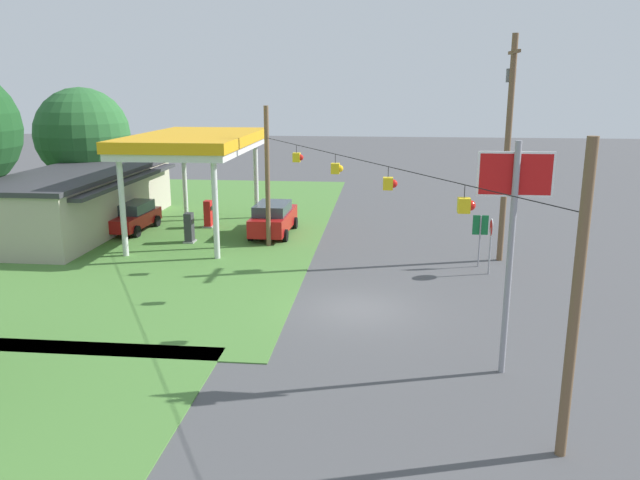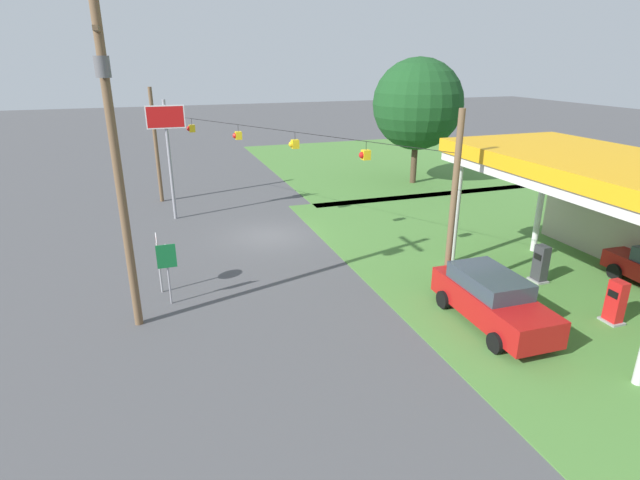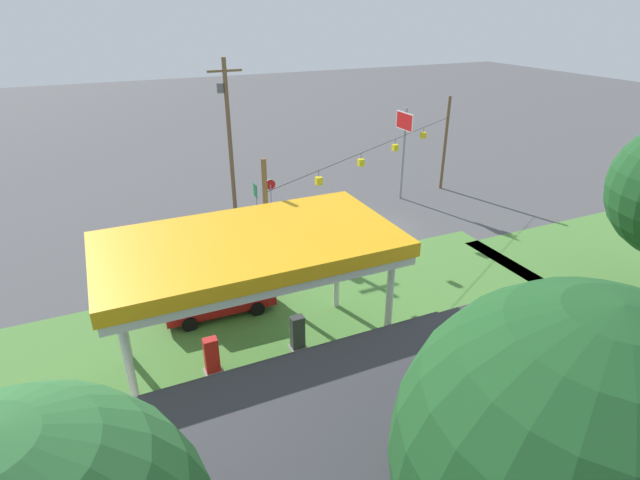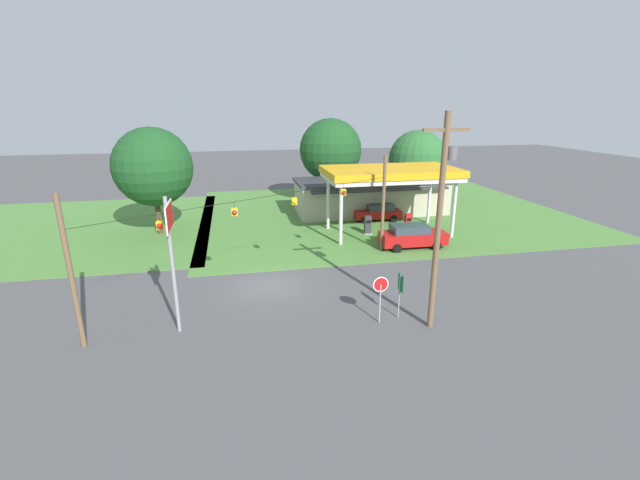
# 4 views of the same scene
# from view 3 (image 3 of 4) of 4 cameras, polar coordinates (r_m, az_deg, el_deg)

# --- Properties ---
(ground_plane) EXTENTS (160.00, 160.00, 0.00)m
(ground_plane) POSITION_cam_3_polar(r_m,az_deg,el_deg) (32.48, 6.29, 1.10)
(ground_plane) COLOR #4C4C4F
(gas_station_canopy) EXTENTS (10.89, 5.96, 5.58)m
(gas_station_canopy) POSITION_cam_3_polar(r_m,az_deg,el_deg) (18.53, -8.05, -1.13)
(gas_station_canopy) COLOR silver
(gas_station_canopy) RESTS_ON ground
(gas_station_store) EXTENTS (15.04, 6.34, 3.41)m
(gas_station_store) POSITION_cam_3_polar(r_m,az_deg,el_deg) (15.00, -1.28, -24.90)
(gas_station_store) COLOR #B2A893
(gas_station_store) RESTS_ON ground
(fuel_pump_near) EXTENTS (0.71, 0.56, 1.61)m
(fuel_pump_near) POSITION_cam_3_polar(r_m,az_deg,el_deg) (21.25, -2.59, -10.67)
(fuel_pump_near) COLOR gray
(fuel_pump_near) RESTS_ON ground
(fuel_pump_far) EXTENTS (0.71, 0.56, 1.61)m
(fuel_pump_far) POSITION_cam_3_polar(r_m,az_deg,el_deg) (20.48, -12.28, -12.92)
(fuel_pump_far) COLOR gray
(fuel_pump_far) RESTS_ON ground
(car_at_pumps_front) EXTENTS (5.10, 2.20, 1.83)m
(car_at_pumps_front) POSITION_cam_3_polar(r_m,az_deg,el_deg) (23.92, -11.36, -6.15)
(car_at_pumps_front) COLOR #AD1414
(car_at_pumps_front) RESTS_ON ground
(car_at_pumps_rear) EXTENTS (4.51, 2.27, 1.65)m
(car_at_pumps_rear) POSITION_cam_3_polar(r_m,az_deg,el_deg) (17.64, -4.59, -19.35)
(car_at_pumps_rear) COLOR #AD1414
(car_at_pumps_rear) RESTS_ON ground
(stop_sign_roadside) EXTENTS (0.80, 0.08, 2.50)m
(stop_sign_roadside) POSITION_cam_3_polar(r_m,az_deg,el_deg) (34.52, -5.66, 5.86)
(stop_sign_roadside) COLOR #99999E
(stop_sign_roadside) RESTS_ON ground
(stop_sign_overhead) EXTENTS (0.22, 2.05, 6.70)m
(stop_sign_overhead) POSITION_cam_3_polar(r_m,az_deg,el_deg) (36.90, 9.58, 11.70)
(stop_sign_overhead) COLOR gray
(stop_sign_overhead) RESTS_ON ground
(route_sign) EXTENTS (0.10, 0.70, 2.40)m
(route_sign) POSITION_cam_3_polar(r_m,az_deg,el_deg) (33.96, -7.36, 5.26)
(route_sign) COLOR gray
(route_sign) RESTS_ON ground
(utility_pole_main) EXTENTS (2.20, 0.44, 10.35)m
(utility_pole_main) POSITION_cam_3_polar(r_m,az_deg,el_deg) (33.58, -10.41, 12.06)
(utility_pole_main) COLOR brown
(utility_pole_main) RESTS_ON ground
(signal_span_gantry) EXTENTS (18.06, 10.24, 7.15)m
(signal_span_gantry) POSITION_cam_3_polar(r_m,az_deg,el_deg) (31.09, 6.62, 7.73)
(signal_span_gantry) COLOR brown
(signal_span_gantry) RESTS_ON ground
(tree_behind_station) EXTENTS (6.65, 6.65, 9.18)m
(tree_behind_station) POSITION_cam_3_polar(r_m,az_deg,el_deg) (10.74, 27.16, -21.81)
(tree_behind_station) COLOR #4C3828
(tree_behind_station) RESTS_ON ground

